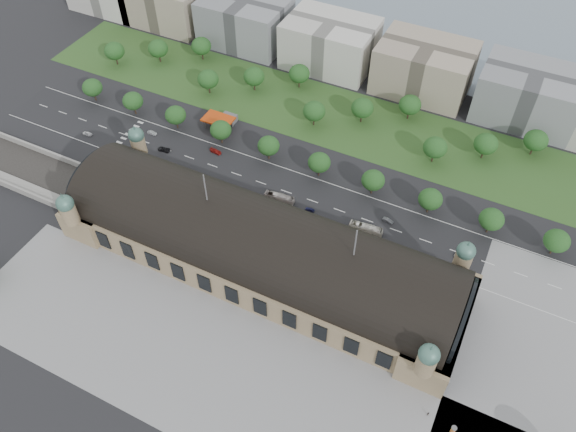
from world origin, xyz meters
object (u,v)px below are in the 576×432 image
at_px(traffic_car_2, 164,149).
at_px(bus_west, 243,195).
at_px(parked_car_1, 157,172).
at_px(traffic_car_1, 152,133).
at_px(parked_car_5, 204,194).
at_px(traffic_car_3, 216,151).
at_px(parked_car_2, 149,166).
at_px(parked_car_6, 250,204).
at_px(traffic_car_6, 462,257).
at_px(parked_car_4, 229,195).
at_px(traffic_car_5, 388,220).
at_px(bus_mid, 279,198).
at_px(parked_car_0, 138,170).
at_px(bus_east, 366,229).
at_px(traffic_car_0, 87,133).
at_px(traffic_car_4, 310,209).
at_px(advertising_column, 453,430).
at_px(petrol_station, 224,119).
at_px(parked_car_3, 158,174).
at_px(pedestrian_2, 428,414).

relative_size(traffic_car_2, bus_west, 0.48).
height_order(traffic_car_2, parked_car_1, traffic_car_2).
distance_m(traffic_car_1, parked_car_5, 48.35).
bearing_deg(bus_west, traffic_car_3, 55.58).
xyz_separation_m(parked_car_2, parked_car_6, (50.33, -0.40, -0.09)).
bearing_deg(traffic_car_6, parked_car_4, -83.28).
bearing_deg(traffic_car_5, bus_mid, 109.09).
height_order(traffic_car_6, bus_mid, bus_mid).
bearing_deg(parked_car_0, parked_car_6, 68.35).
xyz_separation_m(traffic_car_1, bus_west, (57.76, -16.98, 0.89)).
bearing_deg(parked_car_0, parked_car_1, 80.80).
bearing_deg(bus_east, traffic_car_0, 85.68).
bearing_deg(parked_car_6, bus_west, -154.02).
bearing_deg(traffic_car_4, traffic_car_2, -93.16).
height_order(parked_car_5, bus_east, bus_east).
distance_m(traffic_car_6, advertising_column, 67.02).
bearing_deg(traffic_car_6, petrol_station, -103.54).
xyz_separation_m(traffic_car_5, bus_mid, (-43.81, -8.93, 1.03)).
bearing_deg(parked_car_5, traffic_car_6, 71.25).
bearing_deg(traffic_car_4, parked_car_2, -83.99).
bearing_deg(traffic_car_1, parked_car_4, -111.52).
bearing_deg(traffic_car_1, parked_car_2, -149.60).
height_order(traffic_car_3, traffic_car_6, traffic_car_3).
xyz_separation_m(traffic_car_2, parked_car_6, (50.59, -12.22, -0.05)).
distance_m(parked_car_0, bus_west, 48.79).
height_order(parked_car_3, bus_west, bus_west).
relative_size(traffic_car_3, parked_car_0, 1.12).
distance_m(parked_car_3, bus_east, 91.60).
xyz_separation_m(parked_car_5, bus_east, (67.03, 10.96, 1.16)).
bearing_deg(advertising_column, petrol_station, 144.78).
distance_m(traffic_car_6, parked_car_2, 135.23).
relative_size(traffic_car_0, parked_car_4, 1.08).
bearing_deg(advertising_column, parked_car_4, 153.26).
bearing_deg(parked_car_5, bus_west, 84.68).
bearing_deg(parked_car_1, parked_car_0, -100.06).
relative_size(traffic_car_4, traffic_car_5, 0.86).
bearing_deg(parked_car_5, bus_east, 72.55).
height_order(traffic_car_4, bus_east, bus_east).
relative_size(traffic_car_2, traffic_car_5, 1.25).
height_order(traffic_car_3, parked_car_1, traffic_car_3).
bearing_deg(advertising_column, parked_car_5, 156.75).
bearing_deg(bus_east, petrol_station, 63.21).
bearing_deg(traffic_car_3, advertising_column, -114.44).
height_order(traffic_car_1, traffic_car_5, traffic_car_1).
xyz_separation_m(parked_car_2, parked_car_3, (6.65, -2.30, -0.03)).
relative_size(parked_car_2, pedestrian_2, 3.26).
distance_m(traffic_car_2, parked_car_3, 15.73).
distance_m(parked_car_0, bus_mid, 63.48).
height_order(traffic_car_2, parked_car_3, parked_car_3).
xyz_separation_m(traffic_car_6, advertising_column, (14.33, -65.47, 0.89)).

